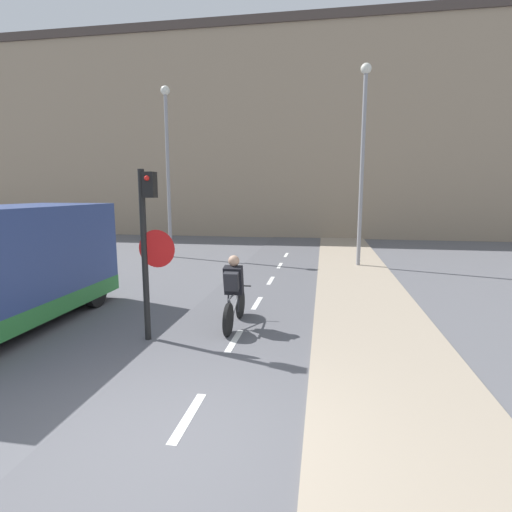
# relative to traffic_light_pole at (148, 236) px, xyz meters

# --- Properties ---
(ground_plane) EXTENTS (120.00, 120.00, 0.00)m
(ground_plane) POSITION_rel_traffic_light_pole_xyz_m (1.51, -2.87, -1.91)
(ground_plane) COLOR #5B5B60
(bike_lane) EXTENTS (2.77, 60.00, 0.02)m
(bike_lane) POSITION_rel_traffic_light_pole_xyz_m (1.51, -2.87, -1.90)
(bike_lane) COLOR #56565B
(bike_lane) RESTS_ON ground_plane
(sidewalk_strip) EXTENTS (2.40, 60.00, 0.05)m
(sidewalk_strip) POSITION_rel_traffic_light_pole_xyz_m (4.09, -2.87, -1.88)
(sidewalk_strip) COLOR gray
(sidewalk_strip) RESTS_ON ground_plane
(building_row_background) EXTENTS (60.00, 5.20, 12.23)m
(building_row_background) POSITION_rel_traffic_light_pole_xyz_m (1.51, 19.18, 4.22)
(building_row_background) COLOR gray
(building_row_background) RESTS_ON ground_plane
(traffic_light_pole) EXTENTS (0.67, 0.25, 3.07)m
(traffic_light_pole) POSITION_rel_traffic_light_pole_xyz_m (0.00, 0.00, 0.00)
(traffic_light_pole) COLOR black
(traffic_light_pole) RESTS_ON ground_plane
(street_lamp_far) EXTENTS (0.36, 0.36, 6.76)m
(street_lamp_far) POSITION_rel_traffic_light_pole_xyz_m (-3.20, 9.00, 2.23)
(street_lamp_far) COLOR gray
(street_lamp_far) RESTS_ON ground_plane
(street_lamp_sidewalk) EXTENTS (0.36, 0.36, 6.95)m
(street_lamp_sidewalk) POSITION_rel_traffic_light_pole_xyz_m (4.31, 8.09, 2.33)
(street_lamp_sidewalk) COLOR gray
(street_lamp_sidewalk) RESTS_ON ground_plane
(cyclist_near) EXTENTS (0.46, 1.74, 1.46)m
(cyclist_near) POSITION_rel_traffic_light_pole_xyz_m (1.33, 0.91, -1.20)
(cyclist_near) COLOR black
(cyclist_near) RESTS_ON ground_plane
(van) EXTENTS (1.99, 5.08, 2.40)m
(van) POSITION_rel_traffic_light_pole_xyz_m (-3.08, 0.11, -0.72)
(van) COLOR #334784
(van) RESTS_ON ground_plane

